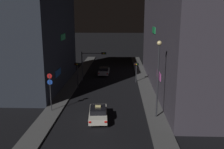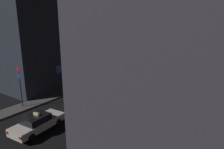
{
  "view_description": "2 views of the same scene",
  "coord_description": "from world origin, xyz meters",
  "px_view_note": "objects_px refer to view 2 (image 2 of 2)",
  "views": [
    {
      "loc": [
        1.92,
        -15.24,
        10.43
      ],
      "look_at": [
        0.8,
        15.8,
        3.14
      ],
      "focal_mm": 39.58,
      "sensor_mm": 36.0,
      "label": 1
    },
    {
      "loc": [
        12.81,
        -0.14,
        8.42
      ],
      "look_at": [
        0.58,
        17.92,
        2.96
      ],
      "focal_mm": 31.57,
      "sensor_mm": 36.0,
      "label": 2
    }
  ],
  "objects_px": {
    "street_lamp_near_block": "(102,76)",
    "traffic_light_right_kerb": "(162,74)",
    "traffic_light_left_kerb": "(90,68)",
    "sign_pole_left": "(20,83)",
    "taxi": "(38,123)",
    "far_car": "(140,73)",
    "traffic_light_overhead": "(117,59)"
  },
  "relations": [
    {
      "from": "taxi",
      "to": "far_car",
      "type": "xyz_separation_m",
      "value": [
        -0.76,
        20.3,
        -0.0
      ]
    },
    {
      "from": "taxi",
      "to": "traffic_light_left_kerb",
      "type": "xyz_separation_m",
      "value": [
        -4.06,
        11.39,
        2.07
      ]
    },
    {
      "from": "street_lamp_near_block",
      "to": "traffic_light_right_kerb",
      "type": "bearing_deg",
      "value": 95.03
    },
    {
      "from": "far_car",
      "to": "traffic_light_left_kerb",
      "type": "distance_m",
      "value": 9.72
    },
    {
      "from": "traffic_light_left_kerb",
      "to": "street_lamp_near_block",
      "type": "height_order",
      "value": "street_lamp_near_block"
    },
    {
      "from": "traffic_light_overhead",
      "to": "sign_pole_left",
      "type": "relative_size",
      "value": 1.15
    },
    {
      "from": "traffic_light_right_kerb",
      "to": "street_lamp_near_block",
      "type": "height_order",
      "value": "street_lamp_near_block"
    },
    {
      "from": "taxi",
      "to": "traffic_light_right_kerb",
      "type": "height_order",
      "value": "traffic_light_right_kerb"
    },
    {
      "from": "far_car",
      "to": "traffic_light_left_kerb",
      "type": "xyz_separation_m",
      "value": [
        -3.3,
        -8.91,
        2.07
      ]
    },
    {
      "from": "traffic_light_overhead",
      "to": "street_lamp_near_block",
      "type": "bearing_deg",
      "value": -60.63
    },
    {
      "from": "taxi",
      "to": "traffic_light_left_kerb",
      "type": "distance_m",
      "value": 12.27
    },
    {
      "from": "traffic_light_overhead",
      "to": "street_lamp_near_block",
      "type": "relative_size",
      "value": 0.61
    },
    {
      "from": "sign_pole_left",
      "to": "taxi",
      "type": "bearing_deg",
      "value": -20.31
    },
    {
      "from": "traffic_light_right_kerb",
      "to": "traffic_light_left_kerb",
      "type": "bearing_deg",
      "value": -156.91
    },
    {
      "from": "far_car",
      "to": "traffic_light_overhead",
      "type": "relative_size",
      "value": 0.92
    },
    {
      "from": "taxi",
      "to": "traffic_light_left_kerb",
      "type": "height_order",
      "value": "traffic_light_left_kerb"
    },
    {
      "from": "far_car",
      "to": "street_lamp_near_block",
      "type": "xyz_separation_m",
      "value": [
        6.84,
        -19.62,
        4.63
      ]
    },
    {
      "from": "traffic_light_left_kerb",
      "to": "street_lamp_near_block",
      "type": "relative_size",
      "value": 0.49
    },
    {
      "from": "taxi",
      "to": "traffic_light_overhead",
      "type": "distance_m",
      "value": 16.31
    },
    {
      "from": "street_lamp_near_block",
      "to": "sign_pole_left",
      "type": "bearing_deg",
      "value": 173.44
    },
    {
      "from": "traffic_light_right_kerb",
      "to": "street_lamp_near_block",
      "type": "xyz_separation_m",
      "value": [
        1.27,
        -14.49,
        3.0
      ]
    },
    {
      "from": "traffic_light_right_kerb",
      "to": "sign_pole_left",
      "type": "bearing_deg",
      "value": -127.87
    },
    {
      "from": "traffic_light_left_kerb",
      "to": "sign_pole_left",
      "type": "relative_size",
      "value": 0.93
    },
    {
      "from": "traffic_light_left_kerb",
      "to": "sign_pole_left",
      "type": "height_order",
      "value": "sign_pole_left"
    },
    {
      "from": "taxi",
      "to": "traffic_light_overhead",
      "type": "relative_size",
      "value": 0.94
    },
    {
      "from": "traffic_light_right_kerb",
      "to": "street_lamp_near_block",
      "type": "relative_size",
      "value": 0.41
    },
    {
      "from": "taxi",
      "to": "street_lamp_near_block",
      "type": "xyz_separation_m",
      "value": [
        6.08,
        0.69,
        4.63
      ]
    },
    {
      "from": "traffic_light_overhead",
      "to": "traffic_light_right_kerb",
      "type": "bearing_deg",
      "value": -5.5
    },
    {
      "from": "traffic_light_right_kerb",
      "to": "sign_pole_left",
      "type": "distance_m",
      "value": 16.68
    },
    {
      "from": "traffic_light_left_kerb",
      "to": "taxi",
      "type": "bearing_deg",
      "value": -70.4
    },
    {
      "from": "traffic_light_overhead",
      "to": "traffic_light_left_kerb",
      "type": "bearing_deg",
      "value": -109.53
    },
    {
      "from": "traffic_light_left_kerb",
      "to": "sign_pole_left",
      "type": "distance_m",
      "value": 9.48
    }
  ]
}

